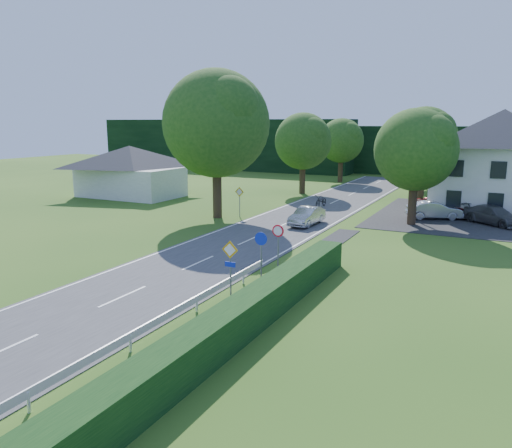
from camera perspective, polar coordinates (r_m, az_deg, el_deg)
The scene contains 30 objects.
ground at distance 19.17m, azimuth -27.18°, elevation -12.93°, with size 160.00×160.00×0.00m, color #295017.
road at distance 34.13m, azimuth 0.76°, elevation -1.17°, with size 7.00×80.00×0.04m, color #3A3B3D.
footpath at distance 17.07m, azimuth -11.23°, elevation -14.79°, with size 1.50×44.00×0.04m, color black.
parking_pad at distance 43.67m, azimuth 22.93°, elevation 0.72°, with size 14.00×16.00×0.04m, color black.
line_edge_left at distance 35.64m, azimuth -3.94°, elevation -0.61°, with size 0.12×80.00×0.01m, color white.
line_edge_right at distance 32.87m, azimuth 5.87°, elevation -1.68°, with size 0.12×80.00×0.01m, color white.
line_centre at distance 34.13m, azimuth 0.76°, elevation -1.13°, with size 0.12×80.00×0.01m, color white, non-canonical shape.
guardrail at distance 15.69m, azimuth -21.63°, elevation -16.57°, with size 0.12×26.00×0.69m, color white, non-canonical shape.
hedge_right at distance 14.53m, azimuth -11.32°, elevation -16.95°, with size 1.20×30.00×1.30m, color black.
tree_main at distance 39.72m, azimuth -4.54°, elevation 9.04°, with size 9.40×9.40×11.64m, color #1E4915, non-canonical shape.
tree_left_far at distance 53.74m, azimuth 5.37°, elevation 8.03°, with size 7.00×7.00×8.58m, color #1E4915, non-canonical shape.
tree_right_far at distance 52.58m, azimuth 18.57°, elevation 7.69°, with size 7.40×7.40×9.09m, color #1E4915, non-canonical shape.
tree_left_back at distance 64.91m, azimuth 9.70°, elevation 8.29°, with size 6.60×6.60×8.07m, color #1E4915, non-canonical shape.
tree_right_back at distance 60.67m, azimuth 18.71°, elevation 7.39°, with size 6.20×6.20×7.56m, color #1E4915, non-canonical shape.
tree_right_mid at distance 38.56m, azimuth 17.68°, elevation 6.18°, with size 7.00×7.00×8.58m, color #1E4915, non-canonical shape.
treeline_left at distance 83.67m, azimuth -3.94°, elevation 9.09°, with size 44.00×6.00×8.00m, color black.
treeline_right at distance 76.34m, azimuth 21.95°, elevation 7.69°, with size 30.00×5.00×7.00m, color black.
bungalow_left at distance 53.04m, azimuth -14.17°, elevation 5.98°, with size 11.00×6.50×5.20m.
house_white at distance 46.06m, azimuth 26.13°, elevation 6.48°, with size 10.60×8.40×8.60m.
streetlight at distance 40.59m, azimuth 17.54°, elevation 6.68°, with size 2.03×0.18×8.00m.
sign_priority_right at distance 21.43m, azimuth -2.97°, elevation -3.98°, with size 0.78×0.09×2.59m.
sign_roundabout at distance 24.03m, azimuth 0.58°, elevation -2.56°, with size 0.64×0.08×2.37m.
sign_speed_limit at distance 25.76m, azimuth 2.53°, elevation -1.39°, with size 0.64×0.11×2.37m.
sign_priority_left at distance 40.21m, azimuth -1.89°, elevation 3.22°, with size 0.78×0.09×2.44m.
moving_car at distance 37.18m, azimuth 5.83°, elevation 0.90°, with size 1.40×4.02×1.33m, color #B2B2B7.
motorcycle at distance 45.40m, azimuth 7.46°, elevation 2.65°, with size 0.73×2.09×1.10m, color black.
parked_car_red at distance 43.71m, azimuth 20.32°, elevation 1.99°, with size 1.84×4.57×1.56m, color maroon.
parked_car_silver_a at distance 41.79m, azimuth 19.70°, elevation 1.51°, with size 1.48×4.24×1.40m, color #B1B1B6.
parked_car_grey at distance 41.29m, azimuth 25.53°, elevation 0.92°, with size 1.92×4.73×1.37m, color #4A4B4F.
parasol at distance 45.61m, azimuth 21.26°, elevation 2.45°, with size 1.97×2.00×1.80m, color #B53B0E.
Camera 1 is at (14.56, -9.95, 7.53)m, focal length 35.00 mm.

